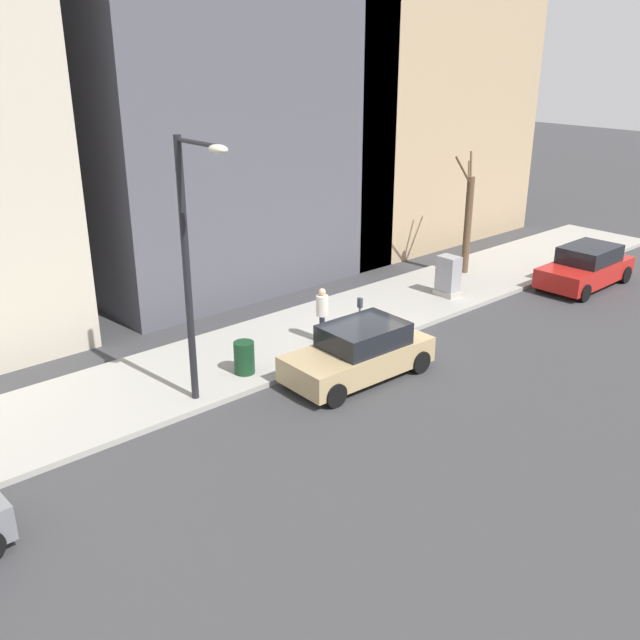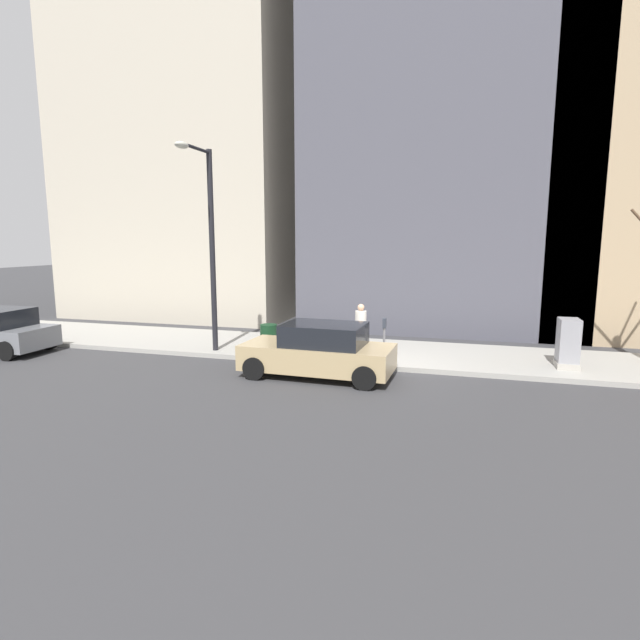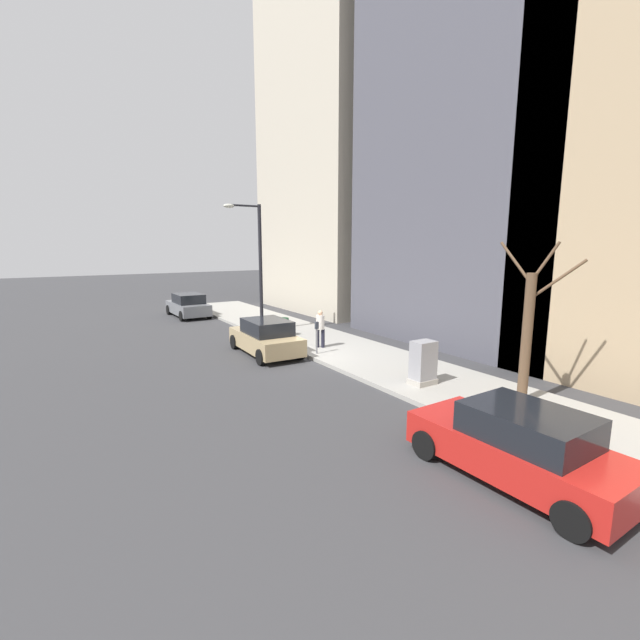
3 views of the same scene
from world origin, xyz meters
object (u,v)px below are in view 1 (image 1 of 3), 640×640
object	(u,v)px
utility_box	(448,276)
trash_bin	(244,358)
parked_car_red	(586,267)
office_tower_left	(366,0)
parking_meter	(360,315)
parked_car_tan	(359,352)
pedestrian_near_meter	(322,312)
bare_tree	(468,221)
streetlamp	(191,252)

from	to	relation	value
utility_box	trash_bin	xyz separation A→B (m)	(-0.40, 9.12, -0.25)
parked_car_red	office_tower_left	world-z (taller)	office_tower_left
parking_meter	office_tower_left	bearing A→B (deg)	-44.85
parked_car_tan	trash_bin	bearing A→B (deg)	50.87
utility_box	office_tower_left	xyz separation A→B (m)	(9.89, -5.48, 9.44)
parked_car_tan	parking_meter	distance (m)	2.25
parked_car_tan	utility_box	world-z (taller)	utility_box
parked_car_red	trash_bin	xyz separation A→B (m)	(2.07, 14.13, -0.14)
trash_bin	pedestrian_near_meter	size ratio (longest dim) A/B	0.54
pedestrian_near_meter	utility_box	bearing A→B (deg)	133.56
bare_tree	parked_car_tan	bearing A→B (deg)	111.73
pedestrian_near_meter	office_tower_left	distance (m)	17.85
parking_meter	bare_tree	bearing A→B (deg)	-74.57
parking_meter	bare_tree	xyz separation A→B (m)	(2.17, -7.87, 1.20)
parked_car_red	trash_bin	size ratio (longest dim) A/B	4.71
parked_car_tan	bare_tree	bearing A→B (deg)	-66.46
parking_meter	office_tower_left	distance (m)	17.78
streetlamp	office_tower_left	world-z (taller)	office_tower_left
parking_meter	utility_box	size ratio (longest dim) A/B	0.94
utility_box	trash_bin	world-z (taller)	utility_box
parking_meter	pedestrian_near_meter	bearing A→B (deg)	50.56
streetlamp	pedestrian_near_meter	bearing A→B (deg)	-79.69
parked_car_tan	streetlamp	bearing A→B (deg)	72.83
parked_car_tan	bare_tree	world-z (taller)	bare_tree
parked_car_red	bare_tree	size ratio (longest dim) A/B	0.92
streetlamp	parked_car_red	bearing A→B (deg)	-95.21
trash_bin	parked_car_red	bearing A→B (deg)	-98.32
parking_meter	trash_bin	world-z (taller)	parking_meter
parked_car_tan	office_tower_left	size ratio (longest dim) A/B	0.21
pedestrian_near_meter	trash_bin	bearing A→B (deg)	-42.79
streetlamp	pedestrian_near_meter	size ratio (longest dim) A/B	3.92
trash_bin	office_tower_left	world-z (taller)	office_tower_left
bare_tree	trash_bin	world-z (taller)	bare_tree
streetlamp	utility_box	bearing A→B (deg)	-84.67
streetlamp	trash_bin	bearing A→B (deg)	-70.93
trash_bin	office_tower_left	size ratio (longest dim) A/B	0.04
parked_car_red	parked_car_tan	size ratio (longest dim) A/B	1.00
parking_meter	utility_box	xyz separation A→B (m)	(0.85, -5.20, -0.13)
parking_meter	utility_box	world-z (taller)	utility_box
streetlamp	office_tower_left	bearing A→B (deg)	-56.36
office_tower_left	parking_meter	bearing A→B (deg)	135.15
utility_box	trash_bin	size ratio (longest dim) A/B	1.59
parked_car_red	parked_car_tan	distance (m)	11.77
trash_bin	streetlamp	bearing A→B (deg)	109.07
parked_car_tan	streetlamp	world-z (taller)	streetlamp
parked_car_red	parking_meter	bearing A→B (deg)	79.84
parked_car_tan	pedestrian_near_meter	world-z (taller)	pedestrian_near_meter
utility_box	office_tower_left	size ratio (longest dim) A/B	0.07
parking_meter	office_tower_left	size ratio (longest dim) A/B	0.07
parked_car_red	office_tower_left	xyz separation A→B (m)	(12.36, -0.48, 9.55)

